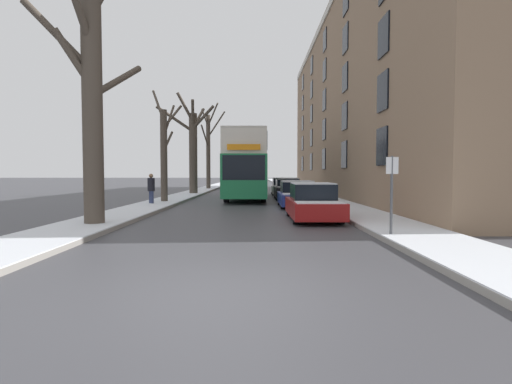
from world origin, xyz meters
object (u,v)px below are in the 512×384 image
(parked_car_0, at_px, (314,203))
(pedestrian_left_sidewalk, at_px, (152,188))
(parked_car_3, at_px, (283,187))
(double_decker_bus, at_px, (247,163))
(bare_tree_left_3, at_px, (210,148))
(parked_car_2, at_px, (288,189))
(street_sign_post, at_px, (393,191))
(bare_tree_left_0, at_px, (93,97))
(parked_car_1, at_px, (298,195))
(bare_tree_left_2, at_px, (194,146))
(bare_tree_left_1, at_px, (165,151))
(oncoming_van, at_px, (235,177))

(parked_car_0, relative_size, pedestrian_left_sidewalk, 2.48)
(parked_car_3, bearing_deg, pedestrian_left_sidewalk, -124.08)
(double_decker_bus, relative_size, parked_car_3, 2.63)
(parked_car_0, bearing_deg, double_decker_bus, 102.72)
(bare_tree_left_3, height_order, pedestrian_left_sidewalk, bare_tree_left_3)
(parked_car_2, bearing_deg, street_sign_post, -85.29)
(bare_tree_left_0, bearing_deg, double_decker_bus, 72.86)
(parked_car_1, height_order, parked_car_3, parked_car_3)
(parked_car_3, bearing_deg, bare_tree_left_2, -177.71)
(double_decker_bus, height_order, street_sign_post, double_decker_bus)
(parked_car_1, xyz_separation_m, pedestrian_left_sidewalk, (-7.75, 0.50, 0.32))
(bare_tree_left_0, relative_size, bare_tree_left_1, 1.34)
(street_sign_post, bearing_deg, bare_tree_left_2, 111.47)
(bare_tree_left_0, xyz_separation_m, parked_car_2, (7.36, 14.49, -3.50))
(parked_car_0, distance_m, parked_car_2, 12.23)
(double_decker_bus, bearing_deg, bare_tree_left_0, -107.14)
(parked_car_1, relative_size, parked_car_2, 1.00)
(parked_car_0, height_order, pedestrian_left_sidewalk, pedestrian_left_sidewalk)
(bare_tree_left_2, relative_size, parked_car_3, 1.86)
(bare_tree_left_1, bearing_deg, double_decker_bus, 43.68)
(bare_tree_left_0, xyz_separation_m, parked_car_3, (7.36, 19.96, -3.53))
(bare_tree_left_1, height_order, pedestrian_left_sidewalk, bare_tree_left_1)
(oncoming_van, bearing_deg, parked_car_3, -68.83)
(parked_car_1, bearing_deg, street_sign_post, -82.38)
(parked_car_0, relative_size, parked_car_3, 0.99)
(street_sign_post, bearing_deg, oncoming_van, 99.91)
(street_sign_post, bearing_deg, bare_tree_left_3, 104.90)
(parked_car_2, height_order, parked_car_3, parked_car_2)
(parked_car_3, bearing_deg, bare_tree_left_1, -127.62)
(pedestrian_left_sidewalk, bearing_deg, parked_car_2, -89.32)
(parked_car_1, bearing_deg, pedestrian_left_sidewalk, 176.30)
(bare_tree_left_2, bearing_deg, pedestrian_left_sidewalk, -92.39)
(parked_car_1, height_order, street_sign_post, street_sign_post)
(bare_tree_left_1, height_order, parked_car_1, bare_tree_left_1)
(bare_tree_left_1, distance_m, bare_tree_left_2, 9.40)
(bare_tree_left_0, relative_size, bare_tree_left_2, 1.12)
(parked_car_1, bearing_deg, double_decker_bus, 112.74)
(parked_car_0, bearing_deg, street_sign_post, -73.29)
(bare_tree_left_0, height_order, street_sign_post, bare_tree_left_0)
(bare_tree_left_1, distance_m, bare_tree_left_3, 19.68)
(parked_car_0, bearing_deg, oncoming_van, 98.82)
(bare_tree_left_0, relative_size, parked_car_0, 2.11)
(parked_car_2, relative_size, parked_car_3, 0.98)
(double_decker_bus, xyz_separation_m, parked_car_2, (2.81, -0.24, -1.79))
(bare_tree_left_0, relative_size, parked_car_1, 2.11)
(bare_tree_left_1, distance_m, pedestrian_left_sidewalk, 2.79)
(parked_car_0, xyz_separation_m, street_sign_post, (1.39, -4.63, 0.64))
(double_decker_bus, xyz_separation_m, oncoming_van, (-1.77, 17.07, -1.14))
(double_decker_bus, distance_m, oncoming_van, 17.20)
(bare_tree_left_2, relative_size, double_decker_bus, 0.71)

